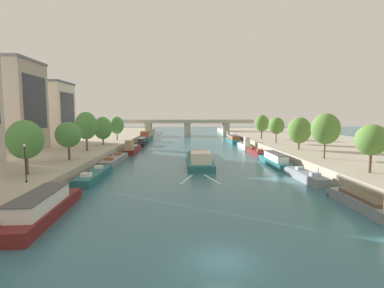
{
  "coord_description": "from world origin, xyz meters",
  "views": [
    {
      "loc": [
        -2.51,
        -17.42,
        9.2
      ],
      "look_at": [
        0.0,
        52.7,
        2.05
      ],
      "focal_mm": 27.32,
      "sensor_mm": 36.0,
      "label": 1
    }
  ],
  "objects": [
    {
      "name": "moored_boat_right_lone",
      "position": [
        14.5,
        77.08,
        1.03
      ],
      "size": [
        3.46,
        16.35,
        2.45
      ],
      "color": "#23666B",
      "rests_on": "ground"
    },
    {
      "name": "moored_boat_left_downstream",
      "position": [
        -15.17,
        87.13,
        1.02
      ],
      "size": [
        3.7,
        16.89,
        3.48
      ],
      "color": "#23666B",
      "rests_on": "ground"
    },
    {
      "name": "barge_midriver",
      "position": [
        0.73,
        38.07,
        0.86
      ],
      "size": [
        4.66,
        24.22,
        2.9
      ],
      "color": "#23666B",
      "rests_on": "ground"
    },
    {
      "name": "building_left_middle",
      "position": [
        -36.86,
        41.96,
        10.95
      ],
      "size": [
        11.24,
        11.74,
        17.91
      ],
      "color": "#A89989",
      "rests_on": "quay_left"
    },
    {
      "name": "tree_right_by_lamp",
      "position": [
        21.55,
        41.33,
        5.94
      ],
      "size": [
        4.64,
        4.64,
        6.65
      ],
      "color": "brown",
      "rests_on": "quay_right"
    },
    {
      "name": "wake_behind_barge",
      "position": [
        -0.02,
        23.19,
        0.01
      ],
      "size": [
        5.6,
        5.89,
        0.03
      ],
      "color": "#A5D1DB",
      "rests_on": "ground"
    },
    {
      "name": "tree_left_distant",
      "position": [
        -21.34,
        40.94,
        6.95
      ],
      "size": [
        4.2,
        4.2,
        7.71
      ],
      "color": "brown",
      "rests_on": "quay_left"
    },
    {
      "name": "moored_boat_left_second",
      "position": [
        -14.39,
        52.79,
        0.96
      ],
      "size": [
        2.37,
        13.26,
        3.31
      ],
      "color": "maroon",
      "rests_on": "ground"
    },
    {
      "name": "tree_right_third",
      "position": [
        21.25,
        68.25,
        6.57
      ],
      "size": [
        4.15,
        4.15,
        7.03
      ],
      "color": "brown",
      "rests_on": "quay_right"
    },
    {
      "name": "tree_left_end_of_row",
      "position": [
        -20.46,
        64.24,
        6.18
      ],
      "size": [
        3.81,
        3.81,
        6.62
      ],
      "color": "brown",
      "rests_on": "quay_left"
    },
    {
      "name": "quay_left",
      "position": [
        -34.9,
        55.0,
        0.99
      ],
      "size": [
        36.0,
        170.0,
        1.97
      ],
      "primitive_type": "cube",
      "color": "#B2A893",
      "rests_on": "ground"
    },
    {
      "name": "bridge_far",
      "position": [
        0.0,
        110.05,
        4.34
      ],
      "size": [
        57.8,
        4.4,
        6.87
      ],
      "color": "#ADA899",
      "rests_on": "ground"
    },
    {
      "name": "tree_left_third",
      "position": [
        -21.07,
        52.0,
        5.97
      ],
      "size": [
        4.24,
        4.24,
        6.65
      ],
      "color": "brown",
      "rests_on": "quay_left"
    },
    {
      "name": "moored_boat_right_far",
      "position": [
        15.06,
        8.01,
        0.85
      ],
      "size": [
        2.11,
        12.41,
        2.86
      ],
      "color": "gray",
      "rests_on": "ground"
    },
    {
      "name": "moored_boat_left_midway",
      "position": [
        -14.94,
        23.81,
        0.59
      ],
      "size": [
        2.36,
        12.38,
        2.22
      ],
      "color": "#23666B",
      "rests_on": "ground"
    },
    {
      "name": "moored_boat_right_upstream",
      "position": [
        14.4,
        34.56,
        0.96
      ],
      "size": [
        2.35,
        13.67,
        2.3
      ],
      "color": "#23666B",
      "rests_on": "ground"
    },
    {
      "name": "tree_right_end_of_row",
      "position": [
        21.18,
        54.68,
        6.35
      ],
      "size": [
        3.88,
        3.88,
        6.48
      ],
      "color": "brown",
      "rests_on": "quay_right"
    },
    {
      "name": "building_left_corner",
      "position": [
        -36.86,
        58.71,
        9.71
      ],
      "size": [
        10.92,
        11.41,
        15.44
      ],
      "color": "beige",
      "rests_on": "quay_left"
    },
    {
      "name": "quay_right",
      "position": [
        34.9,
        55.0,
        0.99
      ],
      "size": [
        36.0,
        170.0,
        1.97
      ],
      "primitive_type": "cube",
      "color": "#B2A893",
      "rests_on": "ground"
    },
    {
      "name": "moored_boat_left_lone",
      "position": [
        -14.8,
        8.17,
        1.02
      ],
      "size": [
        3.25,
        13.52,
        2.45
      ],
      "color": "maroon",
      "rests_on": "ground"
    },
    {
      "name": "moored_boat_left_upstream",
      "position": [
        -15.28,
        38.04,
        0.59
      ],
      "size": [
        2.72,
        14.0,
        2.22
      ],
      "color": "gray",
      "rests_on": "ground"
    },
    {
      "name": "tree_right_second",
      "position": [
        20.86,
        17.5,
        6.06
      ],
      "size": [
        3.79,
        3.79,
        6.01
      ],
      "color": "brown",
      "rests_on": "quay_right"
    },
    {
      "name": "tree_left_midway",
      "position": [
        -20.46,
        29.34,
        5.96
      ],
      "size": [
        3.96,
        3.96,
        6.04
      ],
      "color": "brown",
      "rests_on": "quay_left"
    },
    {
      "name": "ground_plane",
      "position": [
        0.0,
        0.0,
        0.0
      ],
      "size": [
        400.0,
        400.0,
        0.0
      ],
      "primitive_type": "plane",
      "color": "#336675"
    },
    {
      "name": "tree_right_past_mid",
      "position": [
        20.91,
        29.21,
        6.85
      ],
      "size": [
        4.51,
        4.51,
        7.42
      ],
      "color": "brown",
      "rests_on": "quay_right"
    },
    {
      "name": "moored_boat_right_gap_after",
      "position": [
        14.58,
        48.74,
        0.58
      ],
      "size": [
        2.39,
        12.02,
        2.2
      ],
      "color": "maroon",
      "rests_on": "ground"
    },
    {
      "name": "lamppost_left_bank",
      "position": [
        -19.08,
        13.72,
        4.24
      ],
      "size": [
        0.28,
        0.28,
        4.1
      ],
      "color": "black",
      "rests_on": "quay_left"
    },
    {
      "name": "moored_boat_right_downstream",
      "position": [
        14.68,
        61.43,
        0.96
      ],
      "size": [
        1.83,
        10.13,
        3.28
      ],
      "color": "silver",
      "rests_on": "ground"
    },
    {
      "name": "moored_boat_left_end",
      "position": [
        -14.33,
        70.16,
        0.94
      ],
      "size": [
        2.67,
        13.61,
        2.25
      ],
      "color": "black",
      "rests_on": "ground"
    },
    {
      "name": "moored_boat_right_end",
      "position": [
        14.73,
        22.06,
        0.64
      ],
      "size": [
        2.26,
        10.42,
        2.3
      ],
      "color": "gray",
      "rests_on": "ground"
    },
    {
      "name": "tree_left_far",
      "position": [
        -21.09,
        17.78,
        6.2
      ],
      "size": [
        4.12,
        4.12,
        6.57
      ],
      "color": "brown",
      "rests_on": "quay_left"
    }
  ]
}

